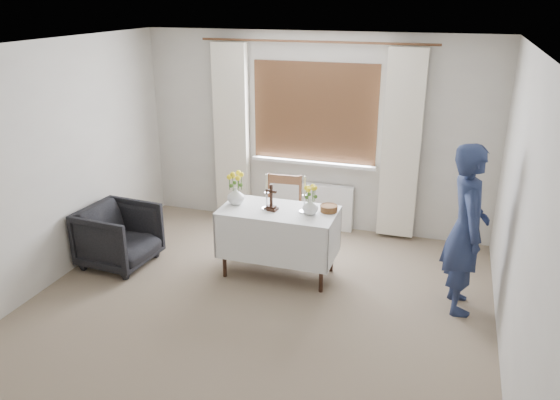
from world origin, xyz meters
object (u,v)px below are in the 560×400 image
Objects in this scene: altar_table at (279,242)px; wooden_cross at (271,197)px; armchair at (119,236)px; flower_vase_left at (236,196)px; flower_vase_right at (310,206)px; wooden_chair at (281,219)px; person at (466,229)px.

altar_table is 4.36× the size of wooden_cross.
flower_vase_left is at bearing -70.56° from armchair.
flower_vase_left reaches higher than flower_vase_right.
wooden_cross is (-0.07, -0.03, 0.52)m from altar_table.
armchair is at bearing -160.46° from wooden_chair.
armchair is at bearing 83.62° from person.
person is 1.97m from wooden_cross.
person is (3.69, 0.23, 0.49)m from armchair.
armchair is 1.44m from flower_vase_left.
altar_table is 1.95m from person.
person is at bearing 7.84° from wooden_cross.
wooden_cross is at bearing -177.57° from flower_vase_right.
flower_vase_left is at bearing 177.66° from flower_vase_right.
person is 5.86× the size of wooden_cross.
person is at bearing -2.96° from altar_table.
person is 2.39m from flower_vase_left.
flower_vase_right is at bearing -47.58° from wooden_chair.
flower_vase_right is (-1.54, 0.09, 0.02)m from person.
flower_vase_left is 0.85m from flower_vase_right.
wooden_cross is (1.72, 0.30, 0.56)m from armchair.
altar_table is at bearing 77.14° from person.
wooden_chair is 3.37× the size of wooden_cross.
flower_vase_left is (-0.42, 0.05, -0.04)m from wooden_cross.
flower_vase_left is 1.13× the size of flower_vase_right.
armchair is 2.22m from flower_vase_right.
person is 1.54m from flower_vase_right.
wooden_chair reaches higher than altar_table.
person is (2.00, -0.52, 0.35)m from wooden_chair.
wooden_cross is (0.04, -0.45, 0.43)m from wooden_chair.
person is 8.55× the size of flower_vase_left.
flower_vase_right reaches higher than armchair.
altar_table is 7.16× the size of flower_vase_right.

